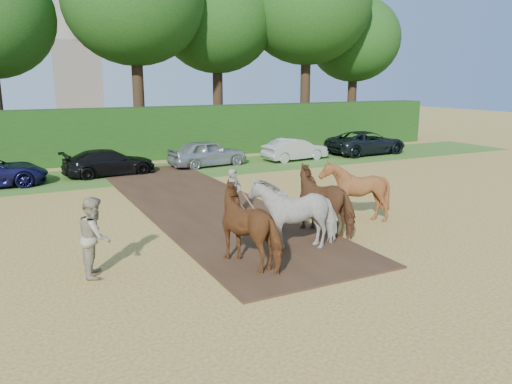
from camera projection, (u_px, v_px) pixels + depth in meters
ground at (244, 274)px, 11.98m from camera, size 120.00×120.00×0.00m
earth_strip at (200, 203)px, 18.72m from camera, size 4.50×17.00×0.05m
grass_verge at (119, 175)px, 24.15m from camera, size 50.00×5.00×0.03m
hedgerow at (100, 136)px, 27.73m from camera, size 46.00×1.60×3.00m
spectator_near at (95, 236)px, 11.74m from camera, size 0.93×1.08×1.91m
plough_team at (309, 206)px, 14.43m from camera, size 6.70×5.68×2.01m
parked_cars at (143, 160)px, 24.66m from camera, size 35.95×2.91×1.45m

